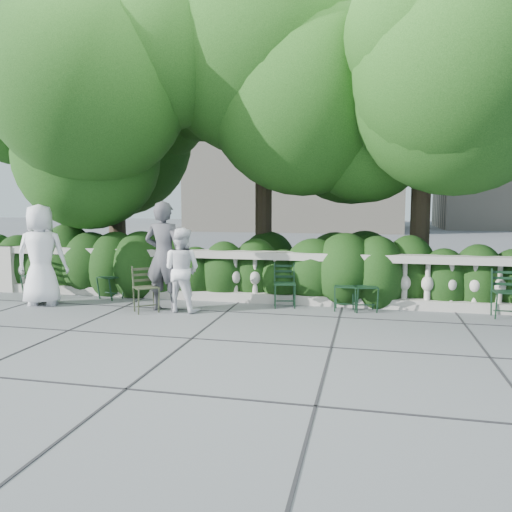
% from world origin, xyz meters
% --- Properties ---
extents(ground, '(90.00, 90.00, 0.00)m').
position_xyz_m(ground, '(0.00, 0.00, 0.00)').
color(ground, '#54575C').
rests_on(ground, ground).
extents(balustrade, '(12.00, 0.44, 1.00)m').
position_xyz_m(balustrade, '(0.00, 1.80, 0.49)').
color(balustrade, '#9E998E').
rests_on(balustrade, ground).
extents(shrub_hedge, '(15.00, 2.60, 1.70)m').
position_xyz_m(shrub_hedge, '(0.00, 3.00, 0.00)').
color(shrub_hedge, black).
rests_on(shrub_hedge, ground).
extents(tree_canopy, '(15.04, 6.52, 6.78)m').
position_xyz_m(tree_canopy, '(0.69, 3.19, 3.96)').
color(tree_canopy, '#3F3023').
rests_on(tree_canopy, ground).
extents(chair_a, '(0.57, 0.60, 0.84)m').
position_xyz_m(chair_a, '(-4.79, 1.12, 0.00)').
color(chair_a, black).
rests_on(chair_a, ground).
extents(chair_b, '(0.58, 0.60, 0.84)m').
position_xyz_m(chair_b, '(-3.17, 1.30, 0.00)').
color(chair_b, black).
rests_on(chair_b, ground).
extents(chair_c, '(0.45, 0.49, 0.84)m').
position_xyz_m(chair_c, '(1.58, 1.25, 0.00)').
color(chair_c, black).
rests_on(chair_c, ground).
extents(chair_d, '(0.53, 0.56, 0.84)m').
position_xyz_m(chair_d, '(0.48, 1.28, 0.00)').
color(chair_d, black).
rests_on(chair_d, ground).
extents(chair_e, '(0.44, 0.48, 0.84)m').
position_xyz_m(chair_e, '(4.25, 1.26, 0.00)').
color(chair_e, black).
rests_on(chair_e, ground).
extents(chair_f, '(0.55, 0.58, 0.84)m').
position_xyz_m(chair_f, '(1.96, 1.25, 0.00)').
color(chair_f, black).
rests_on(chair_f, ground).
extents(chair_weathered, '(0.65, 0.65, 0.84)m').
position_xyz_m(chair_weathered, '(-1.79, 0.35, 0.00)').
color(chair_weathered, black).
rests_on(chair_weathered, ground).
extents(person_businessman, '(1.06, 0.83, 1.92)m').
position_xyz_m(person_businessman, '(-4.09, 0.61, 0.96)').
color(person_businessman, white).
rests_on(person_businessman, ground).
extents(person_woman_grey, '(0.73, 0.49, 1.98)m').
position_xyz_m(person_woman_grey, '(-1.63, 0.68, 0.99)').
color(person_woman_grey, '#424247').
rests_on(person_woman_grey, ground).
extents(person_casual_man, '(0.81, 0.67, 1.51)m').
position_xyz_m(person_casual_man, '(-1.30, 0.69, 0.76)').
color(person_casual_man, white).
rests_on(person_casual_man, ground).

